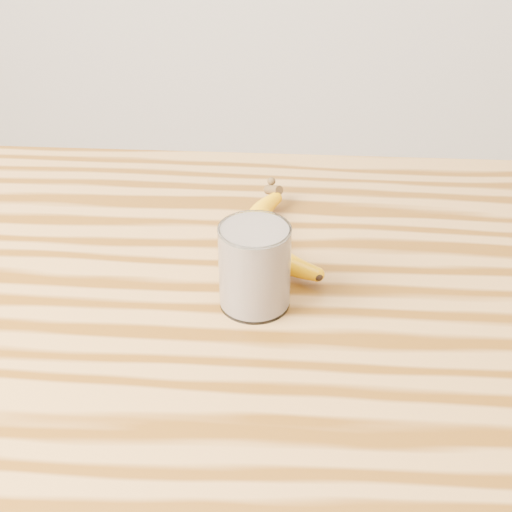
{
  "coord_description": "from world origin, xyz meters",
  "views": [
    {
      "loc": [
        -0.01,
        -0.76,
        1.44
      ],
      "look_at": [
        -0.07,
        0.02,
        0.93
      ],
      "focal_mm": 50.0,
      "sensor_mm": 36.0,
      "label": 1
    }
  ],
  "objects": [
    {
      "name": "smoothie_glass",
      "position": [
        -0.06,
        -0.04,
        0.96
      ],
      "size": [
        0.09,
        0.09,
        0.11
      ],
      "color": "white",
      "rests_on": "table"
    },
    {
      "name": "table",
      "position": [
        0.0,
        0.0,
        0.77
      ],
      "size": [
        1.2,
        0.8,
        0.9
      ],
      "color": "olive",
      "rests_on": "ground"
    },
    {
      "name": "banana",
      "position": [
        -0.07,
        0.08,
        0.92
      ],
      "size": [
        0.2,
        0.33,
        0.04
      ],
      "primitive_type": null,
      "rotation": [
        0.0,
        0.0,
        0.3
      ],
      "color": "#E49700",
      "rests_on": "table"
    }
  ]
}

